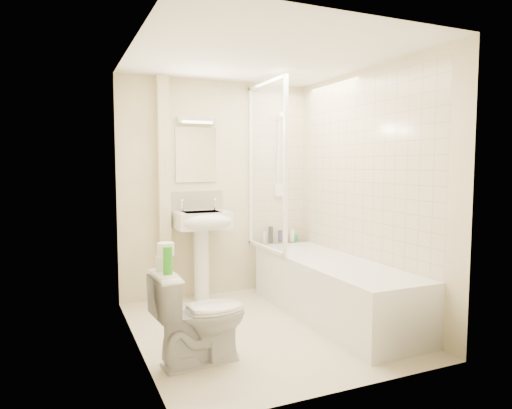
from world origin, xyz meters
name	(u,v)px	position (x,y,z in m)	size (l,w,h in m)	color
floor	(263,328)	(0.00, 0.00, 0.00)	(2.50, 2.50, 0.00)	beige
wall_back	(217,189)	(0.00, 1.25, 1.20)	(2.20, 0.02, 2.40)	beige
wall_left	(136,199)	(-1.10, 0.00, 1.20)	(0.02, 2.50, 2.40)	beige
wall_right	(366,193)	(1.10, 0.00, 1.20)	(0.02, 2.50, 2.40)	beige
ceiling	(263,56)	(0.00, 0.00, 2.40)	(2.20, 2.50, 0.02)	white
tile_back	(277,169)	(0.75, 1.24, 1.42)	(0.70, 0.01, 1.75)	beige
tile_right	(364,169)	(1.09, 0.02, 1.42)	(0.01, 2.10, 1.75)	beige
pipe_boxing	(164,190)	(-0.62, 1.19, 1.20)	(0.12, 0.12, 2.40)	beige
splashback	(197,205)	(-0.25, 1.24, 1.03)	(0.60, 0.01, 0.30)	beige
mirror	(196,155)	(-0.25, 1.24, 1.58)	(0.46, 0.01, 0.60)	white
strip_light	(196,121)	(-0.25, 1.22, 1.95)	(0.42, 0.07, 0.07)	silver
bathtub	(333,287)	(0.75, 0.02, 0.29)	(0.70, 2.10, 0.55)	white
shower_screen	(266,167)	(0.40, 0.80, 1.45)	(0.04, 0.92, 1.80)	white
shower_fixture	(279,158)	(0.75, 1.19, 1.55)	(0.10, 0.16, 0.99)	white
pedestal_sink	(203,230)	(-0.25, 1.01, 0.77)	(0.57, 0.51, 1.10)	white
bottle_white_a	(264,238)	(0.54, 1.16, 0.62)	(0.05, 0.05, 0.14)	silver
bottle_black_b	(271,235)	(0.63, 1.16, 0.65)	(0.06, 0.06, 0.20)	black
bottle_blue	(280,236)	(0.75, 1.16, 0.62)	(0.05, 0.05, 0.14)	#151458
bottle_white_b	(292,236)	(0.92, 1.16, 0.62)	(0.06, 0.06, 0.14)	white
bottle_green	(295,237)	(0.95, 1.16, 0.60)	(0.07, 0.07, 0.10)	green
toilet	(200,316)	(-0.72, -0.46, 0.36)	(0.73, 0.46, 0.71)	white
toilet_roll_lower	(164,263)	(-0.98, -0.40, 0.76)	(0.11, 0.11, 0.10)	white
toilet_roll_upper	(166,249)	(-0.95, -0.39, 0.86)	(0.12, 0.12, 0.09)	white
green_bottle	(168,260)	(-0.97, -0.54, 0.81)	(0.07, 0.07, 0.20)	green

